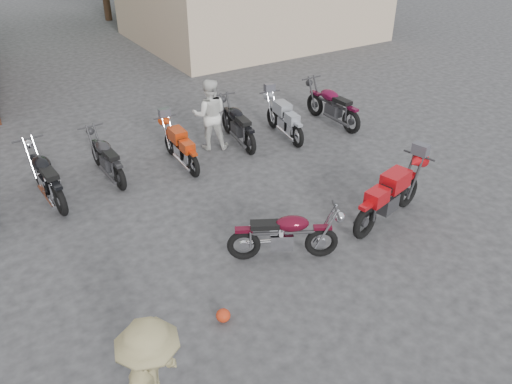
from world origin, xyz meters
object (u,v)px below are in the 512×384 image
person_light (210,115)px  row_bike_3 (106,156)px  row_bike_7 (332,103)px  row_bike_4 (180,145)px  row_bike_6 (284,117)px  row_bike_2 (45,174)px  vintage_motorcycle (285,232)px  sportbike (390,193)px  helmet (223,315)px  row_bike_5 (237,122)px

person_light → row_bike_3: 2.79m
row_bike_3 → row_bike_7: (6.42, -0.29, 0.07)m
row_bike_4 → row_bike_6: bearing=-88.4°
person_light → row_bike_2: size_ratio=0.87×
vintage_motorcycle → sportbike: size_ratio=0.89×
vintage_motorcycle → helmet: size_ratio=8.44×
row_bike_3 → person_light: bearing=-90.4°
row_bike_7 → row_bike_2: bearing=88.0°
sportbike → helmet: 4.25m
row_bike_7 → row_bike_3: bearing=85.5°
helmet → row_bike_2: 5.40m
sportbike → row_bike_7: 4.99m
row_bike_4 → row_bike_6: row_bike_6 is taller
row_bike_4 → vintage_motorcycle: bearing=-178.4°
row_bike_6 → row_bike_7: bearing=-82.8°
person_light → row_bike_6: size_ratio=0.95×
row_bike_2 → row_bike_4: bearing=-95.8°
vintage_motorcycle → person_light: 4.92m
row_bike_2 → row_bike_7: size_ratio=0.98×
vintage_motorcycle → sportbike: 2.45m
row_bike_7 → row_bike_5: bearing=81.8°
person_light → row_bike_4: bearing=50.2°
person_light → row_bike_5: 0.81m
row_bike_5 → row_bike_7: size_ratio=0.95×
helmet → person_light: (2.72, 5.59, 0.81)m
row_bike_2 → row_bike_3: (1.39, 0.27, -0.06)m
vintage_motorcycle → row_bike_6: 5.30m
row_bike_2 → row_bike_4: row_bike_2 is taller
row_bike_2 → sportbike: bearing=-133.4°
row_bike_3 → row_bike_6: (4.76, -0.30, 0.01)m
person_light → row_bike_5: person_light is taller
row_bike_4 → row_bike_7: 4.72m
row_bike_6 → row_bike_2: bearing=96.8°
vintage_motorcycle → row_bike_7: (4.67, 4.37, 0.06)m
row_bike_2 → row_bike_6: row_bike_2 is taller
sportbike → row_bike_5: size_ratio=1.07×
vintage_motorcycle → row_bike_2: size_ratio=0.92×
row_bike_3 → row_bike_6: size_ratio=0.98×
helmet → row_bike_5: size_ratio=0.11×
sportbike → row_bike_4: size_ratio=1.17×
row_bike_2 → row_bike_3: bearing=-83.5°
row_bike_4 → row_bike_5: bearing=-77.6°
person_light → row_bike_2: 4.18m
helmet → row_bike_5: row_bike_5 is taller
row_bike_3 → row_bike_5: size_ratio=0.94×
sportbike → row_bike_7: (2.22, 4.47, -0.01)m
person_light → sportbike: bearing=132.8°
vintage_motorcycle → row_bike_7: row_bike_7 is taller
vintage_motorcycle → row_bike_3: 4.98m
row_bike_2 → row_bike_5: 4.90m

